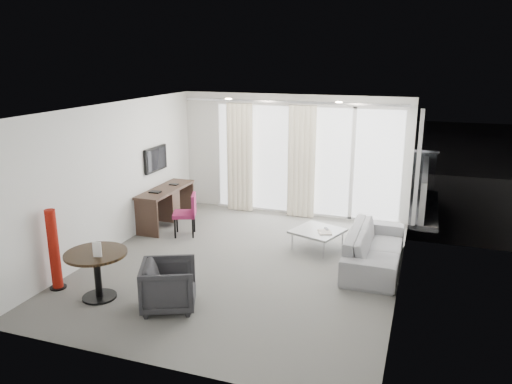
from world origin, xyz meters
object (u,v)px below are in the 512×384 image
(coffee_table, at_px, (317,239))
(sofa, at_px, (375,248))
(desk_chair, at_px, (184,215))
(rattan_chair_b, at_px, (393,185))
(round_table, at_px, (98,275))
(rattan_chair_a, at_px, (344,180))
(red_lamp, at_px, (54,250))
(tub_armchair, at_px, (169,286))
(desk, at_px, (166,207))

(coffee_table, distance_m, sofa, 1.14)
(desk_chair, distance_m, rattan_chair_b, 5.14)
(round_table, bearing_deg, coffee_table, 48.37)
(rattan_chair_a, bearing_deg, rattan_chair_b, -4.48)
(coffee_table, bearing_deg, round_table, -131.63)
(sofa, bearing_deg, rattan_chair_a, 16.26)
(coffee_table, xyz_separation_m, rattan_chair_b, (1.05, 3.49, 0.24))
(rattan_chair_b, bearing_deg, red_lamp, -111.17)
(desk_chair, xyz_separation_m, round_table, (0.02, -2.75, -0.06))
(round_table, height_order, red_lamp, red_lamp)
(tub_armchair, xyz_separation_m, sofa, (2.52, 2.41, -0.02))
(desk_chair, height_order, tub_armchair, desk_chair)
(coffee_table, xyz_separation_m, rattan_chair_a, (-0.13, 3.65, 0.23))
(red_lamp, relative_size, rattan_chair_a, 1.49)
(tub_armchair, bearing_deg, rattan_chair_a, -35.83)
(desk_chair, bearing_deg, red_lamp, -126.93)
(tub_armchair, xyz_separation_m, rattan_chair_b, (2.51, 6.31, 0.09))
(desk, bearing_deg, round_table, -78.28)
(desk_chair, height_order, round_table, desk_chair)
(rattan_chair_a, bearing_deg, coffee_table, -84.71)
(red_lamp, bearing_deg, desk_chair, 74.13)
(desk, bearing_deg, sofa, -9.46)
(coffee_table, height_order, rattan_chair_a, rattan_chair_a)
(desk_chair, distance_m, round_table, 2.75)
(desk, distance_m, coffee_table, 3.25)
(desk, distance_m, rattan_chair_a, 4.56)
(sofa, bearing_deg, round_table, 124.41)
(desk_chair, bearing_deg, tub_armchair, -88.26)
(tub_armchair, bearing_deg, sofa, -70.49)
(round_table, height_order, rattan_chair_b, rattan_chair_b)
(coffee_table, distance_m, rattan_chair_b, 3.66)
(desk, bearing_deg, coffee_table, -5.35)
(red_lamp, distance_m, sofa, 5.04)
(rattan_chair_a, bearing_deg, red_lamp, -113.22)
(round_table, height_order, coffee_table, round_table)
(tub_armchair, relative_size, sofa, 0.34)
(rattan_chair_a, bearing_deg, tub_armchair, -98.44)
(round_table, relative_size, coffee_table, 1.10)
(red_lamp, bearing_deg, tub_armchair, 0.45)
(desk, bearing_deg, tub_armchair, -60.47)
(coffee_table, bearing_deg, sofa, -21.35)
(coffee_table, height_order, sofa, sofa)
(red_lamp, bearing_deg, sofa, 28.79)
(desk_chair, xyz_separation_m, sofa, (3.64, -0.27, -0.10))
(tub_armchair, distance_m, rattan_chair_a, 6.61)
(desk_chair, relative_size, sofa, 0.39)
(desk_chair, xyz_separation_m, coffee_table, (2.59, 0.14, -0.24))
(desk_chair, relative_size, tub_armchair, 1.13)
(desk, bearing_deg, rattan_chair_a, 47.23)
(tub_armchair, relative_size, rattan_chair_b, 0.87)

